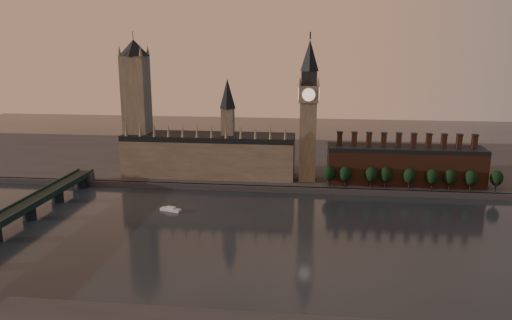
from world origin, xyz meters
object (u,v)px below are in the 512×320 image
Objects in this scene: river_boat at (171,209)px; victoria_tower at (137,103)px; big_ben at (309,109)px; westminster_bridge at (9,218)px.

victoria_tower is at bearing 138.26° from river_boat.
river_boat is (-84.54, -68.83, -55.78)m from big_ben.
river_boat is (80.46, 43.87, -6.39)m from westminster_bridge.
river_boat is (45.46, -73.83, -58.04)m from victoria_tower.
river_boat is at bearing -140.85° from big_ben.
westminster_bridge is 14.07× the size of river_boat.
westminster_bridge is 91.87m from river_boat.
big_ben reaches higher than westminster_bridge.
victoria_tower reaches higher than big_ben.
river_boat is at bearing -58.38° from victoria_tower.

